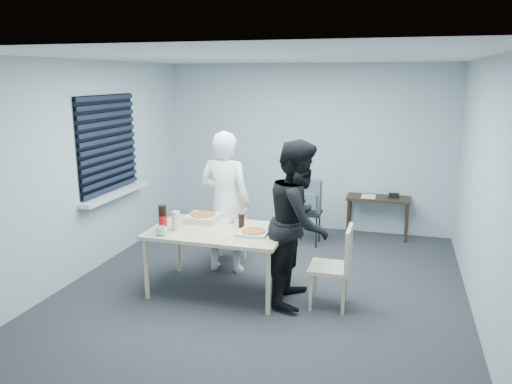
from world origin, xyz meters
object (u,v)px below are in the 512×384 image
(chair_far, at_px, (231,223))
(soda_bottle, at_px, (163,219))
(chair_right, at_px, (338,261))
(stool, at_px, (309,219))
(side_table, at_px, (378,202))
(mug_a, at_px, (161,231))
(dining_table, at_px, (218,235))
(person_white, at_px, (225,202))
(mug_b, at_px, (233,219))
(person_black, at_px, (299,222))
(backpack, at_px, (309,196))

(chair_far, relative_size, soda_bottle, 3.01)
(chair_right, bearing_deg, stool, 108.90)
(side_table, xyz_separation_m, mug_a, (-2.15, -2.88, 0.23))
(dining_table, height_order, mug_a, mug_a)
(person_white, relative_size, side_table, 1.89)
(mug_b, bearing_deg, soda_bottle, -142.13)
(mug_a, bearing_deg, person_black, 15.32)
(mug_b, bearing_deg, chair_right, -13.83)
(chair_right, bearing_deg, dining_table, 178.51)
(backpack, xyz_separation_m, mug_b, (-0.61, -1.60, 0.06))
(chair_right, height_order, backpack, backpack)
(chair_far, xyz_separation_m, person_white, (0.06, -0.37, 0.37))
(chair_right, bearing_deg, person_white, 156.35)
(mug_b, height_order, soda_bottle, soda_bottle)
(mug_a, bearing_deg, stool, 61.82)
(chair_right, distance_m, side_table, 2.57)
(person_black, bearing_deg, dining_table, 92.05)
(dining_table, relative_size, soda_bottle, 5.08)
(person_black, xyz_separation_m, mug_b, (-0.83, 0.25, -0.11))
(chair_far, relative_size, person_black, 0.50)
(mug_b, bearing_deg, mug_a, -132.93)
(dining_table, distance_m, person_white, 0.66)
(backpack, height_order, mug_a, backpack)
(mug_b, xyz_separation_m, soda_bottle, (-0.64, -0.50, 0.10))
(backpack, bearing_deg, stool, 69.18)
(chair_right, bearing_deg, mug_b, 166.17)
(dining_table, height_order, side_table, dining_table)
(person_white, height_order, person_black, same)
(chair_right, relative_size, stool, 1.80)
(dining_table, xyz_separation_m, stool, (0.69, 1.89, -0.29))
(chair_far, xyz_separation_m, stool, (0.88, 0.91, -0.13))
(stool, bearing_deg, mug_a, -118.18)
(mug_a, bearing_deg, soda_bottle, 109.55)
(chair_right, bearing_deg, chair_far, 146.59)
(person_black, xyz_separation_m, side_table, (0.72, 2.49, -0.34))
(side_table, bearing_deg, person_white, -132.85)
(side_table, bearing_deg, person_black, -106.22)
(soda_bottle, bearing_deg, mug_a, -70.45)
(chair_far, height_order, stool, chair_far)
(stool, bearing_deg, backpack, -90.00)
(chair_far, bearing_deg, stool, 45.75)
(dining_table, relative_size, stool, 3.04)
(dining_table, bearing_deg, person_black, 2.05)
(mug_a, bearing_deg, dining_table, 34.80)
(backpack, xyz_separation_m, soda_bottle, (-1.25, -2.10, 0.15))
(backpack, bearing_deg, chair_far, -155.51)
(person_black, height_order, mug_a, person_black)
(person_white, bearing_deg, backpack, -123.16)
(backpack, bearing_deg, chair_right, -91.79)
(person_black, bearing_deg, stool, 6.79)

